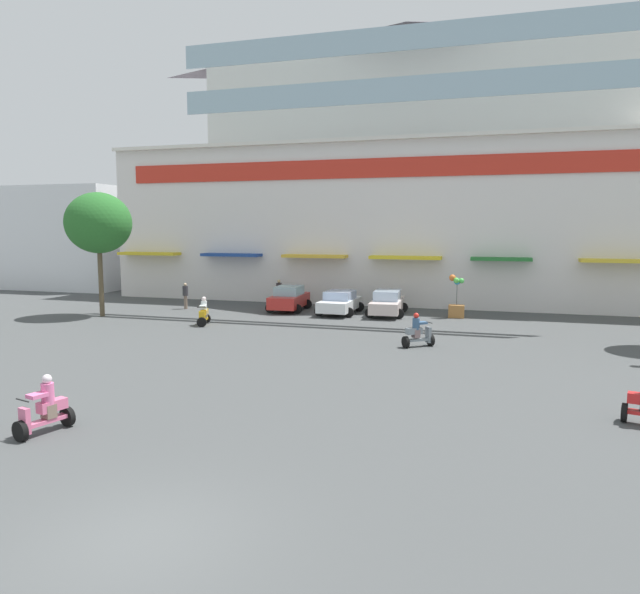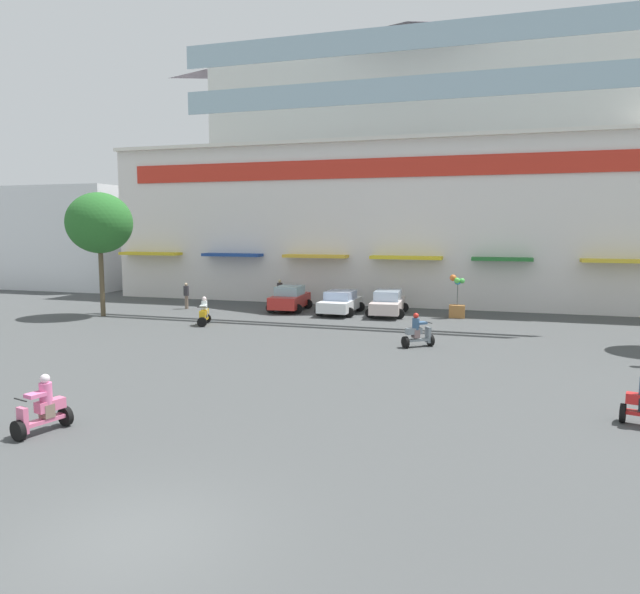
# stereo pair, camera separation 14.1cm
# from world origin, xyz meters

# --- Properties ---
(ground_plane) EXTENTS (128.00, 128.00, 0.00)m
(ground_plane) POSITION_xyz_m (0.00, 13.00, 0.00)
(ground_plane) COLOR #454748
(colonial_building) EXTENTS (43.36, 16.88, 20.07)m
(colonial_building) POSITION_xyz_m (-0.00, 36.14, 8.89)
(colonial_building) COLOR silver
(colonial_building) RESTS_ON ground
(flank_building_left) EXTENTS (12.05, 8.88, 8.65)m
(flank_building_left) POSITION_xyz_m (-30.32, 35.39, 4.33)
(flank_building_left) COLOR silver
(flank_building_left) RESTS_ON ground
(plaza_tree_0) EXTENTS (3.93, 3.57, 7.31)m
(plaza_tree_0) POSITION_xyz_m (-16.68, 21.12, 5.50)
(plaza_tree_0) COLOR brown
(plaza_tree_0) RESTS_ON ground
(parked_car_0) EXTENTS (2.46, 3.93, 1.58)m
(parked_car_0) POSITION_xyz_m (-6.77, 26.46, 0.78)
(parked_car_0) COLOR #B62925
(parked_car_0) RESTS_ON ground
(parked_car_1) EXTENTS (2.46, 4.18, 1.42)m
(parked_car_1) POSITION_xyz_m (-3.35, 26.12, 0.72)
(parked_car_1) COLOR white
(parked_car_1) RESTS_ON ground
(parked_car_2) EXTENTS (2.48, 4.54, 1.50)m
(parked_car_2) POSITION_xyz_m (-0.49, 26.47, 0.75)
(parked_car_2) COLOR beige
(parked_car_2) RESTS_ON ground
(scooter_rider_4) EXTENTS (0.88, 1.55, 1.53)m
(scooter_rider_4) POSITION_xyz_m (-5.32, 3.83, 0.63)
(scooter_rider_4) COLOR black
(scooter_rider_4) RESTS_ON ground
(scooter_rider_6) EXTENTS (1.44, 1.28, 1.54)m
(scooter_rider_6) POSITION_xyz_m (2.50, 17.56, 0.64)
(scooter_rider_6) COLOR black
(scooter_rider_6) RESTS_ON ground
(scooter_rider_7) EXTENTS (0.91, 1.47, 1.54)m
(scooter_rider_7) POSITION_xyz_m (-9.36, 20.02, 0.64)
(scooter_rider_7) COLOR black
(scooter_rider_7) RESTS_ON ground
(pedestrian_0) EXTENTS (0.44, 0.44, 1.71)m
(pedestrian_0) POSITION_xyz_m (-8.43, 29.02, 0.97)
(pedestrian_0) COLOR black
(pedestrian_0) RESTS_ON ground
(pedestrian_1) EXTENTS (0.45, 0.45, 1.70)m
(pedestrian_1) POSITION_xyz_m (-13.47, 25.29, 0.97)
(pedestrian_1) COLOR #746152
(pedestrian_1) RESTS_ON ground
(balloon_vendor_cart) EXTENTS (0.93, 0.68, 2.53)m
(balloon_vendor_cart) POSITION_xyz_m (3.56, 26.63, 0.95)
(balloon_vendor_cart) COLOR #A26D38
(balloon_vendor_cart) RESTS_ON ground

